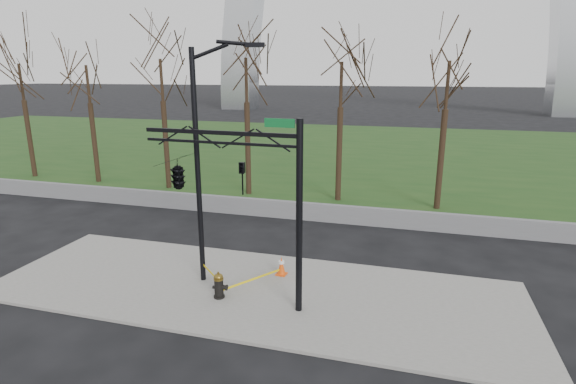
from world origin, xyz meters
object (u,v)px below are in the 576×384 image
(street_light, at_px, (204,152))
(traffic_signal_mast, at_px, (200,175))
(fire_hydrant, at_px, (219,286))
(traffic_cone, at_px, (281,266))

(street_light, xyz_separation_m, traffic_signal_mast, (0.34, -1.03, -0.55))
(fire_hydrant, xyz_separation_m, traffic_signal_mast, (-0.54, 0.08, 3.63))
(fire_hydrant, height_order, traffic_signal_mast, traffic_signal_mast)
(traffic_cone, bearing_deg, traffic_signal_mast, -133.53)
(traffic_cone, relative_size, street_light, 0.08)
(traffic_cone, distance_m, traffic_signal_mast, 4.71)
(fire_hydrant, bearing_deg, traffic_cone, 53.24)
(fire_hydrant, relative_size, street_light, 0.11)
(traffic_cone, xyz_separation_m, street_light, (-2.35, -1.08, 4.25))
(fire_hydrant, distance_m, street_light, 4.42)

